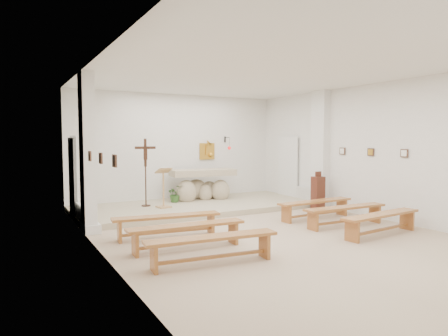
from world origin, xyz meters
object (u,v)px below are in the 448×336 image
bench_left_front (167,221)px  bench_right_second (345,211)px  donation_pedestal (318,193)px  altar (202,187)px  bench_left_second (187,231)px  lectern (164,187)px  crucifix_stand (146,167)px  bench_left_third (212,243)px  bench_right_front (316,205)px  bench_right_third (381,219)px

bench_left_front → bench_right_second: (4.08, -1.03, 0.00)m
donation_pedestal → bench_left_front: bearing=-164.9°
altar → bench_left_second: 5.25m
altar → lectern: size_ratio=1.84×
crucifix_stand → bench_left_third: (-0.58, -5.23, -0.91)m
donation_pedestal → bench_left_third: size_ratio=0.49×
lectern → bench_left_second: (-0.94, -3.72, -0.36)m
donation_pedestal → bench_right_front: 1.40m
bench_right_second → bench_left_third: same height
bench_right_second → donation_pedestal: bearing=66.1°
altar → bench_left_second: altar is taller
altar → lectern: bearing=-144.9°
bench_left_front → bench_left_second: bearing=-82.1°
bench_right_third → altar: bearing=99.9°
bench_left_third → lectern: bearing=85.1°
bench_left_front → bench_right_third: (4.08, -2.05, 0.00)m
bench_left_second → bench_left_third: 1.03m
bench_right_front → donation_pedestal: bearing=43.1°
bench_left_third → bench_right_third: size_ratio=1.00×
altar → donation_pedestal: (2.50, -2.56, -0.06)m
bench_right_second → bench_right_front: bearing=92.0°
bench_left_second → bench_right_third: (4.08, -1.03, 0.00)m
bench_left_front → bench_right_third: same height
bench_right_second → bench_left_third: 4.21m
lectern → crucifix_stand: 0.81m
crucifix_stand → bench_right_second: crucifix_stand is taller
bench_right_front → bench_right_third: 2.05m
bench_left_front → crucifix_stand: bearing=87.5°
lectern → bench_right_second: lectern is taller
donation_pedestal → bench_right_third: size_ratio=0.49×
bench_left_third → bench_left_front: bearing=96.3°
altar → crucifix_stand: 2.13m
crucifix_stand → bench_right_second: bearing=-36.1°
bench_right_front → bench_left_third: same height
lectern → bench_left_third: (-0.94, -4.74, -0.36)m
bench_left_second → bench_right_second: size_ratio=1.00×
crucifix_stand → bench_left_third: crucifix_stand is taller
lectern → bench_right_second: size_ratio=0.51×
bench_left_front → donation_pedestal: bearing=19.0°
bench_left_front → bench_left_second: same height
crucifix_stand → donation_pedestal: crucifix_stand is taller
donation_pedestal → bench_left_front: (-5.06, -0.99, -0.14)m
donation_pedestal → bench_right_second: size_ratio=0.50×
crucifix_stand → bench_left_front: 3.35m
altar → bench_left_third: bearing=-107.6°
lectern → crucifix_stand: size_ratio=0.60×
donation_pedestal → bench_left_front: 5.16m
crucifix_stand → bench_right_front: bearing=-28.1°
crucifix_stand → bench_right_front: crucifix_stand is taller
crucifix_stand → bench_right_third: 6.35m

